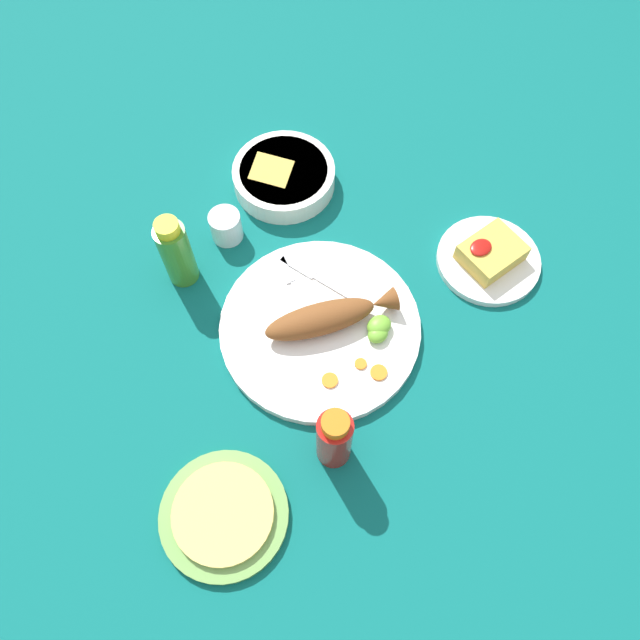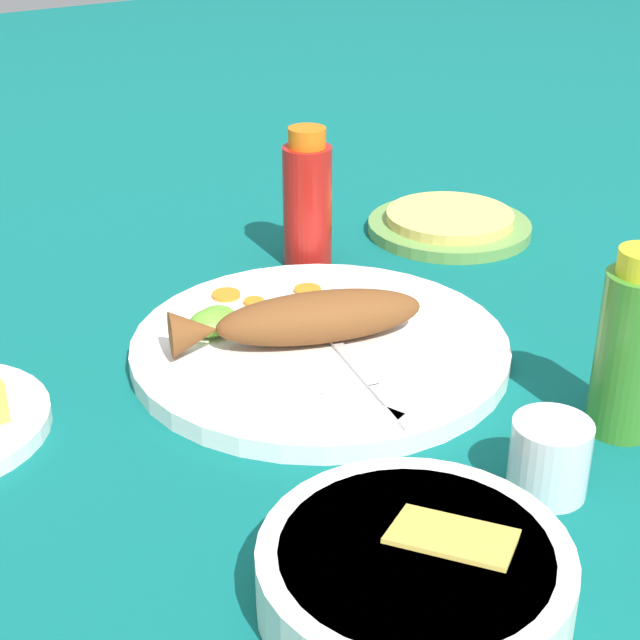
{
  "view_description": "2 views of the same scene",
  "coord_description": "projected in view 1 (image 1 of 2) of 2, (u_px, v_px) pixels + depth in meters",
  "views": [
    {
      "loc": [
        0.29,
        0.38,
        0.98
      ],
      "look_at": [
        0.0,
        0.0,
        0.04
      ],
      "focal_mm": 35.0,
      "sensor_mm": 36.0,
      "label": 1
    },
    {
      "loc": [
        -0.46,
        -0.65,
        0.44
      ],
      "look_at": [
        0.0,
        0.0,
        0.04
      ],
      "focal_mm": 55.0,
      "sensor_mm": 36.0,
      "label": 2
    }
  ],
  "objects": [
    {
      "name": "guacamole_bowl",
      "position": [
        284.0,
        176.0,
        1.21
      ],
      "size": [
        0.2,
        0.2,
        0.06
      ],
      "color": "white",
      "rests_on": "ground_plane"
    },
    {
      "name": "tortilla_stack",
      "position": [
        223.0,
        513.0,
        0.93
      ],
      "size": [
        0.15,
        0.15,
        0.01
      ],
      "primitive_type": "cylinder",
      "color": "#E0C666",
      "rests_on": "tortilla_plate"
    },
    {
      "name": "carrot_slice_far",
      "position": [
        379.0,
        372.0,
        1.03
      ],
      "size": [
        0.03,
        0.03,
        0.0
      ],
      "primitive_type": "cylinder",
      "color": "orange",
      "rests_on": "main_plate"
    },
    {
      "name": "carrot_slice_near",
      "position": [
        330.0,
        380.0,
        1.02
      ],
      "size": [
        0.03,
        0.03,
        0.0
      ],
      "primitive_type": "cylinder",
      "color": "orange",
      "rests_on": "main_plate"
    },
    {
      "name": "fork_near",
      "position": [
        293.0,
        287.0,
        1.1
      ],
      "size": [
        0.06,
        0.18,
        0.0
      ],
      "rotation": [
        0.0,
        0.0,
        4.48
      ],
      "color": "silver",
      "rests_on": "main_plate"
    },
    {
      "name": "fries_pile",
      "position": [
        491.0,
        253.0,
        1.12
      ],
      "size": [
        0.1,
        0.08,
        0.04
      ],
      "color": "gold",
      "rests_on": "side_plate_fries"
    },
    {
      "name": "carrot_slice_mid",
      "position": [
        361.0,
        364.0,
        1.04
      ],
      "size": [
        0.02,
        0.02,
        0.0
      ],
      "primitive_type": "cylinder",
      "color": "orange",
      "rests_on": "main_plate"
    },
    {
      "name": "side_plate_fries",
      "position": [
        488.0,
        260.0,
        1.14
      ],
      "size": [
        0.19,
        0.19,
        0.01
      ],
      "primitive_type": "cylinder",
      "color": "white",
      "rests_on": "ground_plane"
    },
    {
      "name": "fried_fish",
      "position": [
        328.0,
        317.0,
        1.05
      ],
      "size": [
        0.23,
        0.13,
        0.05
      ],
      "rotation": [
        0.0,
        0.0,
        -0.35
      ],
      "color": "brown",
      "rests_on": "main_plate"
    },
    {
      "name": "main_plate",
      "position": [
        320.0,
        328.0,
        1.08
      ],
      "size": [
        0.35,
        0.35,
        0.02
      ],
      "primitive_type": "cylinder",
      "color": "white",
      "rests_on": "ground_plane"
    },
    {
      "name": "lime_wedge_side",
      "position": [
        379.0,
        326.0,
        1.06
      ],
      "size": [
        0.04,
        0.04,
        0.02
      ],
      "primitive_type": "ellipsoid",
      "color": "#6BB233",
      "rests_on": "main_plate"
    },
    {
      "name": "hot_sauce_bottle_green",
      "position": [
        176.0,
        252.0,
        1.07
      ],
      "size": [
        0.05,
        0.05,
        0.16
      ],
      "color": "#3D8428",
      "rests_on": "ground_plane"
    },
    {
      "name": "lime_wedge_main",
      "position": [
        378.0,
        334.0,
        1.05
      ],
      "size": [
        0.04,
        0.03,
        0.02
      ],
      "primitive_type": "ellipsoid",
      "color": "#6BB233",
      "rests_on": "main_plate"
    },
    {
      "name": "hot_sauce_bottle_red",
      "position": [
        334.0,
        438.0,
        0.93
      ],
      "size": [
        0.05,
        0.05,
        0.16
      ],
      "color": "#B21914",
      "rests_on": "ground_plane"
    },
    {
      "name": "tortilla_plate",
      "position": [
        224.0,
        515.0,
        0.94
      ],
      "size": [
        0.2,
        0.2,
        0.01
      ],
      "primitive_type": "cylinder",
      "color": "#6B9E4C",
      "rests_on": "ground_plane"
    },
    {
      "name": "fork_far",
      "position": [
        319.0,
        278.0,
        1.11
      ],
      "size": [
        0.07,
        0.18,
        0.0
      ],
      "rotation": [
        0.0,
        0.0,
        5.04
      ],
      "color": "silver",
      "rests_on": "main_plate"
    },
    {
      "name": "salt_cup",
      "position": [
        226.0,
        227.0,
        1.15
      ],
      "size": [
        0.06,
        0.06,
        0.06
      ],
      "color": "silver",
      "rests_on": "ground_plane"
    },
    {
      "name": "ground_plane",
      "position": [
        320.0,
        330.0,
        1.09
      ],
      "size": [
        4.0,
        4.0,
        0.0
      ],
      "primitive_type": "plane",
      "color": "#0C605B"
    }
  ]
}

